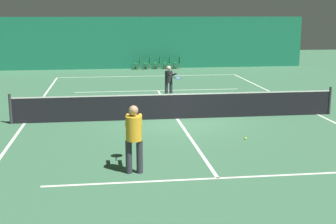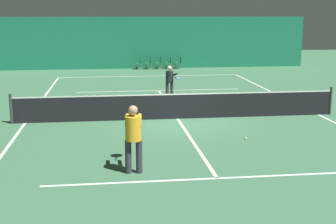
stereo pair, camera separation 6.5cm
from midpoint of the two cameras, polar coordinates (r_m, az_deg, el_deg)
The scene contains 17 objects.
ground_plane at distance 17.34m, azimuth 1.29°, elevation -0.83°, with size 60.00×60.00×0.00m, color #386647.
backdrop_curtain at distance 32.87m, azimuth -2.92°, elevation 8.42°, with size 23.00×0.12×3.56m.
court_line_baseline_far at distance 28.98m, azimuth -2.25°, elevation 4.40°, with size 11.00×0.10×0.00m.
court_line_service_far at distance 23.57m, azimuth -1.04°, elevation 2.63°, with size 8.25×0.10×0.00m.
court_line_service_near at distance 11.31m, azimuth 6.19°, elevation -8.03°, with size 8.25×0.10×0.00m.
court_line_sideline_left at distance 17.41m, azimuth -16.92°, elevation -1.31°, with size 0.10×23.80×0.00m.
court_line_sideline_right at distance 18.95m, azimuth 17.97°, elevation -0.31°, with size 0.10×23.80×0.00m.
court_line_centre at distance 17.34m, azimuth 1.29°, elevation -0.82°, with size 0.10×12.80×0.00m.
tennis_net at distance 17.24m, azimuth 1.29°, elevation 0.82°, with size 12.00×0.10×1.07m.
player_near at distance 11.39m, azimuth -4.08°, elevation -2.65°, with size 0.46×1.38×1.69m.
player_far at distance 21.19m, azimuth 0.33°, elevation 3.96°, with size 0.71×1.32×1.51m.
courtside_chair_0 at distance 32.40m, azimuth -3.46°, elevation 6.06°, with size 0.44×0.44×0.84m.
courtside_chair_1 at distance 32.46m, azimuth -2.23°, elevation 6.09°, with size 0.44×0.44×0.84m.
courtside_chair_2 at distance 32.53m, azimuth -1.01°, elevation 6.11°, with size 0.44×0.44×0.84m.
courtside_chair_3 at distance 32.61m, azimuth 0.21°, elevation 6.12°, with size 0.44×0.44×0.84m.
courtside_chair_4 at distance 32.71m, azimuth 1.42°, elevation 6.14°, with size 0.44×0.44×0.84m.
tennis_ball at distance 14.74m, azimuth 9.57°, elevation -3.20°, with size 0.07×0.07×0.07m.
Camera 2 is at (-2.52, -16.71, 3.88)m, focal length 50.00 mm.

